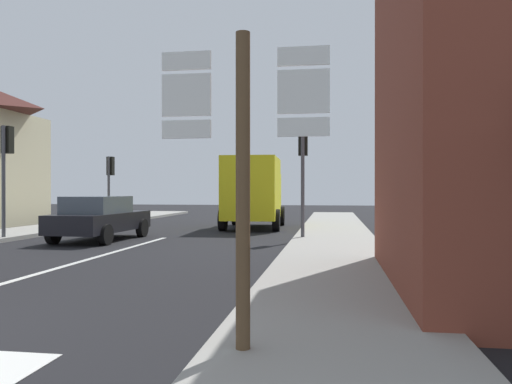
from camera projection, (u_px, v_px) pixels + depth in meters
name	position (u px, v px, depth m)	size (l,w,h in m)	color
ground_plane	(143.00, 244.00, 15.25)	(80.00, 80.00, 0.00)	black
sidewalk_right	(335.00, 254.00, 12.37)	(2.66, 44.00, 0.14)	gray
lane_centre_stripe	(77.00, 263.00, 11.30)	(0.16, 12.00, 0.01)	silver
sedan_far	(100.00, 218.00, 16.35)	(2.07, 4.25, 1.47)	black
delivery_truck	(254.00, 191.00, 21.55)	(2.66, 5.08, 3.05)	yellow
route_sign_post	(243.00, 166.00, 4.77)	(1.66, 0.14, 3.20)	brown
traffic_light_near_left	(6.00, 156.00, 16.25)	(0.30, 0.49, 3.79)	#47474C
traffic_light_near_right	(303.00, 157.00, 16.28)	(0.30, 0.49, 3.72)	#47474C
traffic_light_far_left	(110.00, 174.00, 23.84)	(0.30, 0.49, 3.29)	#47474C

